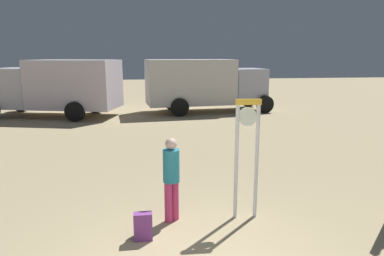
# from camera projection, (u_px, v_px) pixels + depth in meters

# --- Properties ---
(standing_clock) EXTENTS (0.46, 0.11, 2.21)m
(standing_clock) POSITION_uv_depth(u_px,v_px,m) (247.00, 148.00, 6.32)
(standing_clock) COLOR silver
(standing_clock) RESTS_ON ground_plane
(person_near_clock) EXTENTS (0.30, 0.30, 1.55)m
(person_near_clock) POSITION_uv_depth(u_px,v_px,m) (171.00, 175.00, 6.26)
(person_near_clock) COLOR #CB366C
(person_near_clock) RESTS_ON ground_plane
(backpack) EXTENTS (0.30, 0.20, 0.46)m
(backpack) POSITION_uv_depth(u_px,v_px,m) (143.00, 226.00, 5.73)
(backpack) COLOR #7E3B8C
(backpack) RESTS_ON ground_plane
(box_truck_near) EXTENTS (6.65, 3.08, 2.74)m
(box_truck_near) POSITION_uv_depth(u_px,v_px,m) (203.00, 83.00, 18.49)
(box_truck_near) COLOR silver
(box_truck_near) RESTS_ON ground_plane
(box_truck_far) EXTENTS (6.59, 3.99, 2.74)m
(box_truck_far) POSITION_uv_depth(u_px,v_px,m) (59.00, 86.00, 17.07)
(box_truck_far) COLOR silver
(box_truck_far) RESTS_ON ground_plane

